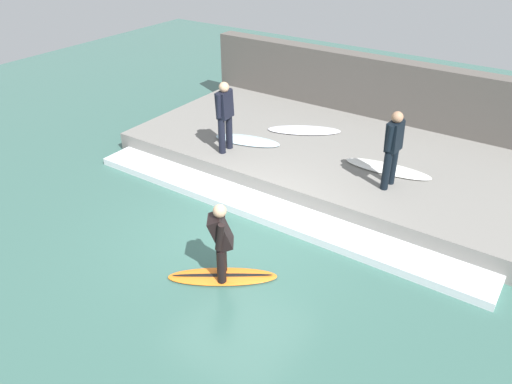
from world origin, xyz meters
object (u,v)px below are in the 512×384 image
surfboard_waiting_far (247,140)px  surfboard_spare (304,130)px  surfboard_riding (223,277)px  surfer_riding (221,238)px  surfer_waiting_near (393,146)px  surfboard_waiting_near (388,169)px  surfer_waiting_far (225,113)px

surfboard_waiting_far → surfboard_spare: same height
surfboard_riding → surfer_riding: bearing=-166.0°
surfer_waiting_near → surfboard_waiting_far: surfer_waiting_near is taller
surfer_riding → surfboard_waiting_near: surfer_riding is taller
surfboard_waiting_near → surfer_waiting_far: bearing=108.7°
surfer_riding → surfer_waiting_near: size_ratio=0.87×
surfer_waiting_near → surfboard_spare: (1.44, 2.71, -0.86)m
surfer_waiting_near → surfboard_spare: size_ratio=0.85×
surfer_waiting_far → surfboard_spare: 2.34m
surfer_riding → surfboard_spare: surfer_riding is taller
surfboard_waiting_near → surfboard_waiting_far: (-0.50, 3.30, -0.00)m
surfboard_spare → surfer_waiting_far: bearing=153.8°
surfboard_riding → surfer_riding: surfer_riding is taller
surfboard_riding → surfboard_waiting_near: surfboard_waiting_near is taller
surfer_waiting_far → surfboard_waiting_far: (0.66, -0.13, -0.87)m
surfer_riding → surfer_waiting_near: surfer_waiting_near is taller
surfer_riding → surfboard_spare: size_ratio=0.74×
surfer_waiting_near → surfboard_waiting_near: 1.11m
surfer_waiting_near → surfboard_waiting_far: bearing=87.5°
surfboard_waiting_far → surfboard_spare: bearing=-32.6°
surfer_waiting_far → surfboard_spare: size_ratio=0.87×
surfboard_spare → surfer_waiting_near: bearing=-118.0°
surfer_waiting_near → surfer_waiting_far: 3.70m
surfboard_waiting_near → surfboard_spare: size_ratio=1.02×
surfboard_waiting_near → surfboard_waiting_far: 3.33m
surfer_waiting_near → surfboard_waiting_far: 3.64m
surfboard_waiting_far → surfboard_spare: (1.29, -0.82, 0.00)m
surfboard_riding → surfboard_spare: 5.32m
surfboard_spare → surfboard_riding: bearing=-165.2°
surfboard_spare → surfboard_waiting_far: bearing=147.4°
surfer_riding → surfboard_waiting_near: (4.33, -1.12, -0.34)m
surfboard_waiting_far → surfer_waiting_near: bearing=-92.5°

